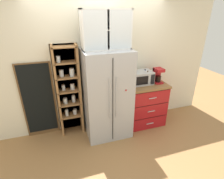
% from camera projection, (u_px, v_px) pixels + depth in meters
% --- Properties ---
extents(ground_plane, '(10.58, 10.58, 0.00)m').
position_uv_depth(ground_plane, '(107.00, 131.00, 3.68)').
color(ground_plane, '#9E7042').
extents(wall_back_cream, '(4.89, 0.10, 2.55)m').
position_uv_depth(wall_back_cream, '(101.00, 67.00, 3.50)').
color(wall_back_cream, silver).
rests_on(wall_back_cream, ground).
extents(refrigerator, '(0.85, 0.73, 1.70)m').
position_uv_depth(refrigerator, '(107.00, 94.00, 3.32)').
color(refrigerator, '#ADAFB5').
rests_on(refrigerator, ground).
extents(pantry_shelf_column, '(0.48, 0.29, 1.78)m').
position_uv_depth(pantry_shelf_column, '(68.00, 90.00, 3.35)').
color(pantry_shelf_column, brown).
rests_on(pantry_shelf_column, ground).
extents(counter_cabinet, '(0.82, 0.60, 0.93)m').
position_uv_depth(counter_cabinet, '(145.00, 104.00, 3.78)').
color(counter_cabinet, '#A8161C').
rests_on(counter_cabinet, ground).
extents(microwave, '(0.44, 0.33, 0.26)m').
position_uv_depth(microwave, '(141.00, 78.00, 3.55)').
color(microwave, '#ADAFB5').
rests_on(microwave, counter_cabinet).
extents(coffee_maker, '(0.17, 0.20, 0.31)m').
position_uv_depth(coffee_maker, '(158.00, 75.00, 3.60)').
color(coffee_maker, '#A8161C').
rests_on(coffee_maker, counter_cabinet).
extents(mug_navy, '(0.12, 0.09, 0.09)m').
position_uv_depth(mug_navy, '(145.00, 80.00, 3.64)').
color(mug_navy, navy).
rests_on(mug_navy, counter_cabinet).
extents(mug_red, '(0.11, 0.07, 0.10)m').
position_uv_depth(mug_red, '(147.00, 82.00, 3.57)').
color(mug_red, red).
rests_on(mug_red, counter_cabinet).
extents(bottle_cobalt, '(0.06, 0.06, 0.28)m').
position_uv_depth(bottle_cobalt, '(145.00, 77.00, 3.62)').
color(bottle_cobalt, navy).
rests_on(bottle_cobalt, counter_cabinet).
extents(bottle_amber, '(0.06, 0.06, 0.28)m').
position_uv_depth(bottle_amber, '(147.00, 78.00, 3.52)').
color(bottle_amber, brown).
rests_on(bottle_amber, counter_cabinet).
extents(upper_cabinet, '(0.81, 0.32, 0.63)m').
position_uv_depth(upper_cabinet, '(105.00, 29.00, 2.88)').
color(upper_cabinet, silver).
rests_on(upper_cabinet, refrigerator).
extents(chalkboard_menu, '(0.60, 0.04, 1.49)m').
position_uv_depth(chalkboard_menu, '(39.00, 101.00, 3.30)').
color(chalkboard_menu, brown).
rests_on(chalkboard_menu, ground).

